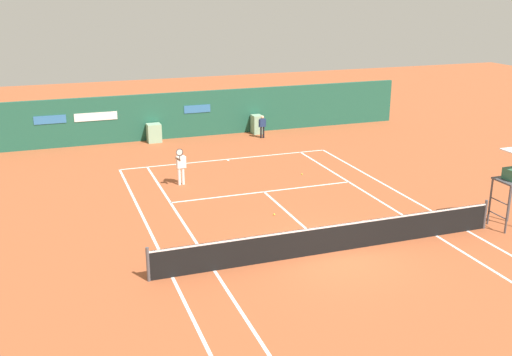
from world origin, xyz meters
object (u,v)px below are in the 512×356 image
at_px(ball_kid_right_post, 262,125).
at_px(tennis_ball_near_service_line, 274,214).
at_px(player_on_baseline, 181,165).
at_px(tennis_ball_mid_court, 302,174).

distance_m(ball_kid_right_post, tennis_ball_near_service_line, 12.19).
xyz_separation_m(player_on_baseline, tennis_ball_near_service_line, (2.47, -4.77, -0.87)).
bearing_deg(tennis_ball_near_service_line, tennis_ball_mid_court, 54.80).
relative_size(player_on_baseline, tennis_ball_near_service_line, 26.00).
distance_m(player_on_baseline, tennis_ball_near_service_line, 5.45).
distance_m(ball_kid_right_post, tennis_ball_mid_court, 7.29).
bearing_deg(tennis_ball_mid_court, player_on_baseline, 175.53).
bearing_deg(tennis_ball_mid_court, ball_kid_right_post, 84.27).
bearing_deg(tennis_ball_mid_court, tennis_ball_near_service_line, -125.20).
relative_size(ball_kid_right_post, tennis_ball_near_service_line, 19.08).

